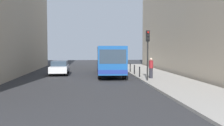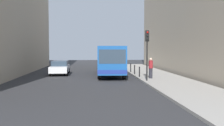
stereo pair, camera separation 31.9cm
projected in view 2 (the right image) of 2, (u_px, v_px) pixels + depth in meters
name	position (u px, v px, depth m)	size (l,w,h in m)	color
ground_plane	(103.00, 80.00, 22.30)	(80.00, 80.00, 0.00)	#2D2D30
sidewalk	(162.00, 78.00, 22.74)	(4.40, 40.00, 0.15)	#9E9991
bus	(110.00, 59.00, 26.46)	(2.88, 11.10, 3.00)	#19519E
car_beside_bus	(60.00, 67.00, 26.63)	(1.94, 4.44, 1.48)	silver
car_behind_bus	(108.00, 62.00, 37.78)	(2.08, 4.50, 1.48)	silver
traffic_light	(147.00, 46.00, 20.28)	(0.28, 0.33, 4.10)	black
bollard_near	(139.00, 72.00, 23.07)	(0.11, 0.11, 0.95)	black
bollard_mid	(135.00, 70.00, 25.65)	(0.11, 0.11, 0.95)	black
bollard_far	(131.00, 68.00, 28.23)	(0.11, 0.11, 0.95)	black
pedestrian_near_signal	(151.00, 68.00, 22.00)	(0.38, 0.38, 1.82)	#26262D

